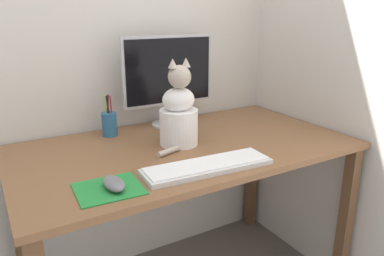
{
  "coord_description": "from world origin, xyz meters",
  "views": [
    {
      "loc": [
        -0.7,
        -1.26,
        1.27
      ],
      "look_at": [
        -0.04,
        -0.12,
        0.85
      ],
      "focal_mm": 35.0,
      "sensor_mm": 36.0,
      "label": 1
    }
  ],
  "objects_px": {
    "cat": "(179,114)",
    "computer_mouse_left": "(114,184)",
    "keyboard": "(208,166)",
    "monitor": "(169,77)",
    "pen_cup": "(109,123)"
  },
  "relations": [
    {
      "from": "computer_mouse_left",
      "to": "cat",
      "type": "height_order",
      "value": "cat"
    },
    {
      "from": "monitor",
      "to": "cat",
      "type": "distance_m",
      "value": 0.29
    },
    {
      "from": "computer_mouse_left",
      "to": "pen_cup",
      "type": "xyz_separation_m",
      "value": [
        0.16,
        0.51,
        0.04
      ]
    },
    {
      "from": "keyboard",
      "to": "computer_mouse_left",
      "type": "bearing_deg",
      "value": -178.8
    },
    {
      "from": "cat",
      "to": "computer_mouse_left",
      "type": "bearing_deg",
      "value": -142.31
    },
    {
      "from": "cat",
      "to": "pen_cup",
      "type": "relative_size",
      "value": 1.95
    },
    {
      "from": "keyboard",
      "to": "pen_cup",
      "type": "relative_size",
      "value": 2.59
    },
    {
      "from": "monitor",
      "to": "keyboard",
      "type": "height_order",
      "value": "monitor"
    },
    {
      "from": "keyboard",
      "to": "pen_cup",
      "type": "distance_m",
      "value": 0.56
    },
    {
      "from": "computer_mouse_left",
      "to": "keyboard",
      "type": "bearing_deg",
      "value": -2.56
    },
    {
      "from": "pen_cup",
      "to": "keyboard",
      "type": "bearing_deg",
      "value": -71.78
    },
    {
      "from": "monitor",
      "to": "pen_cup",
      "type": "height_order",
      "value": "monitor"
    },
    {
      "from": "keyboard",
      "to": "cat",
      "type": "bearing_deg",
      "value": 86.44
    },
    {
      "from": "keyboard",
      "to": "cat",
      "type": "height_order",
      "value": "cat"
    },
    {
      "from": "monitor",
      "to": "keyboard",
      "type": "relative_size",
      "value": 0.96
    }
  ]
}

